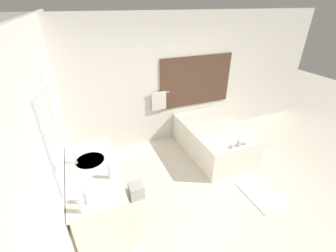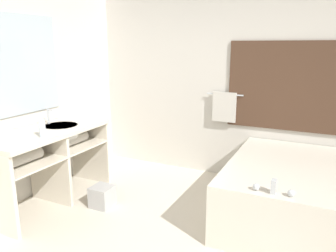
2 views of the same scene
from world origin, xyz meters
name	(u,v)px [view 1 (image 1 of 2)]	position (x,y,z in m)	size (l,w,h in m)	color
ground_plane	(224,203)	(0.00, 0.00, 0.00)	(16.00, 16.00, 0.00)	beige
wall_back_with_blinds	(171,81)	(0.02, 2.23, 1.35)	(7.40, 0.13, 2.70)	silver
wall_left_with_mirror	(50,172)	(-2.23, 0.01, 1.35)	(0.08, 7.40, 2.70)	silver
vanity_counter	(95,182)	(-1.86, 0.54, 0.64)	(0.66, 1.48, 0.88)	beige
sink_faucet	(75,158)	(-2.04, 0.74, 0.96)	(0.09, 0.04, 0.18)	silver
bathtub	(213,138)	(0.60, 1.32, 0.33)	(1.09, 1.74, 0.71)	silver
water_bottle_1	(86,197)	(-1.96, -0.05, 0.97)	(0.06, 0.06, 0.20)	silver
water_bottle_2	(110,172)	(-1.65, 0.27, 0.97)	(0.06, 0.06, 0.21)	silver
water_bottle_3	(81,206)	(-2.02, -0.16, 0.97)	(0.06, 0.06, 0.20)	silver
waste_bin	(136,190)	(-1.26, 0.67, 0.12)	(0.23, 0.23, 0.24)	#B2B2B2
bath_mat	(262,194)	(0.69, -0.09, 0.01)	(0.53, 0.75, 0.02)	white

